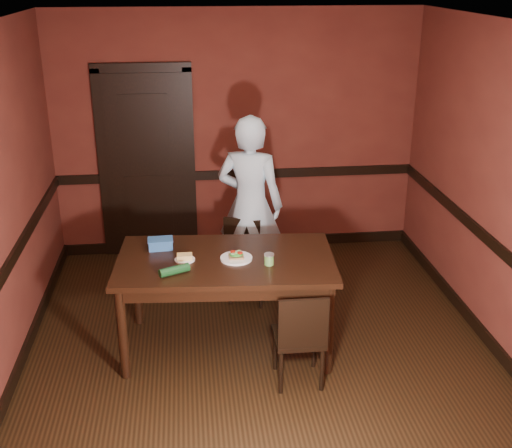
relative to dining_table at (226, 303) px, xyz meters
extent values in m
cube|color=black|center=(0.28, -0.15, -0.42)|extent=(4.00, 4.50, 0.01)
cube|color=silver|center=(0.28, -0.15, 2.28)|extent=(4.00, 4.50, 0.01)
cube|color=#5E251C|center=(0.28, 2.10, 0.93)|extent=(4.00, 0.02, 2.70)
cube|color=#5E251C|center=(0.28, -2.40, 0.93)|extent=(4.00, 0.02, 2.70)
cube|color=#5E251C|center=(2.28, -0.15, 0.93)|extent=(0.02, 4.50, 2.70)
cube|color=black|center=(0.28, 2.09, 0.48)|extent=(4.00, 0.03, 0.10)
cube|color=black|center=(-1.71, -0.15, 0.48)|extent=(0.03, 4.50, 0.10)
cube|color=black|center=(2.26, -0.15, 0.48)|extent=(0.03, 4.50, 0.10)
cube|color=black|center=(0.28, 2.09, -0.36)|extent=(4.00, 0.03, 0.12)
cube|color=black|center=(-1.71, -0.15, -0.36)|extent=(0.03, 4.50, 0.12)
cube|color=black|center=(2.26, -0.15, -0.36)|extent=(0.03, 4.50, 0.12)
cube|color=black|center=(-0.72, 2.06, 0.61)|extent=(0.85, 0.04, 2.05)
cube|color=black|center=(-1.20, 2.08, 0.61)|extent=(0.10, 0.06, 2.15)
cube|color=black|center=(-0.25, 2.08, 0.61)|extent=(0.10, 0.06, 2.15)
cube|color=black|center=(-0.72, 2.08, 1.68)|extent=(1.05, 0.06, 0.10)
cube|color=black|center=(0.00, 0.00, 0.00)|extent=(1.86, 1.13, 0.84)
imported|color=silver|center=(0.32, 1.09, 0.48)|extent=(0.76, 0.63, 1.80)
cylinder|color=white|center=(0.09, -0.03, 0.43)|extent=(0.26, 0.26, 0.01)
cube|color=#9B754B|center=(0.09, -0.03, 0.44)|extent=(0.12, 0.11, 0.02)
ellipsoid|color=green|center=(0.09, -0.03, 0.47)|extent=(0.11, 0.10, 0.03)
cylinder|color=#BD1506|center=(0.06, -0.02, 0.48)|extent=(0.04, 0.04, 0.01)
cylinder|color=#BD1506|center=(0.12, -0.04, 0.48)|extent=(0.04, 0.04, 0.01)
cylinder|color=#8CC672|center=(0.06, -0.06, 0.48)|extent=(0.03, 0.03, 0.01)
cylinder|color=#8CC672|center=(0.11, 0.00, 0.48)|extent=(0.03, 0.03, 0.01)
cylinder|color=#8CC672|center=(0.09, -0.03, 0.48)|extent=(0.03, 0.03, 0.01)
cylinder|color=#598F44|center=(0.34, -0.16, 0.46)|extent=(0.08, 0.08, 0.08)
cylinder|color=silver|center=(0.34, -0.16, 0.51)|extent=(0.08, 0.08, 0.01)
cylinder|color=white|center=(-0.34, 0.00, 0.43)|extent=(0.17, 0.17, 0.01)
cube|color=#E7C06E|center=(-0.34, 0.00, 0.45)|extent=(0.13, 0.08, 0.04)
cube|color=#3269B2|center=(-0.54, 0.26, 0.46)|extent=(0.21, 0.15, 0.08)
cube|color=#3269B2|center=(-0.54, 0.26, 0.50)|extent=(0.22, 0.16, 0.01)
cylinder|color=#133D1A|center=(-0.42, -0.25, 0.45)|extent=(0.25, 0.16, 0.07)
camera|label=1|loc=(-0.28, -4.80, 2.66)|focal=45.00mm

